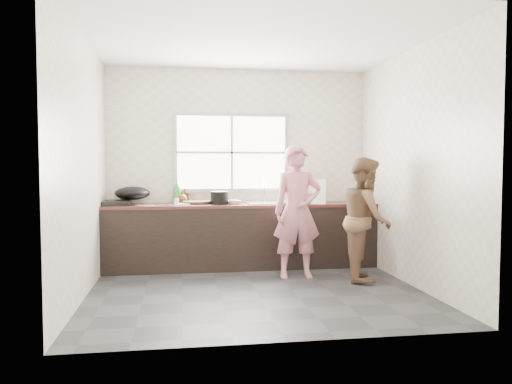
{
  "coord_description": "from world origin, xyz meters",
  "views": [
    {
      "loc": [
        -0.81,
        -5.33,
        1.38
      ],
      "look_at": [
        0.1,
        0.65,
        1.05
      ],
      "focal_mm": 35.0,
      "sensor_mm": 36.0,
      "label": 1
    }
  ],
  "objects": [
    {
      "name": "cleaver",
      "position": [
        -0.44,
        1.31,
        0.9
      ],
      "size": [
        0.22,
        0.16,
        0.01
      ],
      "primitive_type": "cube",
      "rotation": [
        0.0,
        0.0,
        0.35
      ],
      "color": "silver",
      "rests_on": "cutting_board"
    },
    {
      "name": "floor",
      "position": [
        0.0,
        0.0,
        -0.01
      ],
      "size": [
        3.6,
        3.2,
        0.01
      ],
      "primitive_type": "cube",
      "color": "#2C2C2F",
      "rests_on": "ground"
    },
    {
      "name": "glass_jar",
      "position": [
        -0.86,
        1.22,
        0.9
      ],
      "size": [
        0.07,
        0.07,
        0.09
      ],
      "primitive_type": "cylinder",
      "rotation": [
        0.0,
        0.0,
        0.13
      ],
      "color": "silver",
      "rests_on": "countertop"
    },
    {
      "name": "pot_lid_left",
      "position": [
        -1.27,
        1.23,
        0.87
      ],
      "size": [
        0.29,
        0.29,
        0.01
      ],
      "primitive_type": "cylinder",
      "rotation": [
        0.0,
        0.0,
        -0.2
      ],
      "color": "silver",
      "rests_on": "countertop"
    },
    {
      "name": "bottle_brown_tall",
      "position": [
        -0.75,
        1.52,
        0.95
      ],
      "size": [
        0.1,
        0.1,
        0.18
      ],
      "primitive_type": "imported",
      "rotation": [
        0.0,
        0.0,
        0.3
      ],
      "color": "#3E210F",
      "rests_on": "countertop"
    },
    {
      "name": "window_glazing",
      "position": [
        -0.1,
        1.57,
        1.55
      ],
      "size": [
        1.5,
        0.01,
        1.0
      ],
      "primitive_type": "cube",
      "color": "white",
      "rests_on": "window_frame"
    },
    {
      "name": "pot_lid_right",
      "position": [
        -0.87,
        1.19,
        0.87
      ],
      "size": [
        0.25,
        0.25,
        0.01
      ],
      "primitive_type": "cylinder",
      "rotation": [
        0.0,
        0.0,
        -0.05
      ],
      "color": "silver",
      "rests_on": "countertop"
    },
    {
      "name": "countertop",
      "position": [
        0.0,
        1.29,
        0.84
      ],
      "size": [
        3.6,
        0.64,
        0.04
      ],
      "primitive_type": "cube",
      "color": "#3B1D18",
      "rests_on": "cabinet"
    },
    {
      "name": "ceiling",
      "position": [
        0.0,
        0.0,
        2.71
      ],
      "size": [
        3.6,
        3.2,
        0.01
      ],
      "primitive_type": "cube",
      "color": "silver",
      "rests_on": "wall_back"
    },
    {
      "name": "bottle_brown_short",
      "position": [
        -0.78,
        1.46,
        0.94
      ],
      "size": [
        0.15,
        0.15,
        0.16
      ],
      "primitive_type": "imported",
      "rotation": [
        0.0,
        0.0,
        0.27
      ],
      "color": "#503314",
      "rests_on": "countertop"
    },
    {
      "name": "wok",
      "position": [
        -1.43,
        1.39,
        1.01
      ],
      "size": [
        0.6,
        0.6,
        0.17
      ],
      "primitive_type": "ellipsoid",
      "rotation": [
        0.0,
        0.0,
        -0.36
      ],
      "color": "black",
      "rests_on": "burner"
    },
    {
      "name": "bowl_held",
      "position": [
        0.54,
        1.08,
        0.89
      ],
      "size": [
        0.25,
        0.25,
        0.06
      ],
      "primitive_type": "imported",
      "rotation": [
        0.0,
        0.0,
        -0.34
      ],
      "color": "white",
      "rests_on": "countertop"
    },
    {
      "name": "plate_food",
      "position": [
        -0.75,
        1.24,
        0.87
      ],
      "size": [
        0.21,
        0.21,
        0.02
      ],
      "primitive_type": "cylinder",
      "rotation": [
        0.0,
        0.0,
        -0.06
      ],
      "color": "white",
      "rests_on": "countertop"
    },
    {
      "name": "black_pot",
      "position": [
        -0.3,
        1.23,
        0.94
      ],
      "size": [
        0.26,
        0.26,
        0.17
      ],
      "primitive_type": "cylinder",
      "rotation": [
        0.0,
        0.0,
        -0.09
      ],
      "color": "black",
      "rests_on": "countertop"
    },
    {
      "name": "dish_rack",
      "position": [
        0.91,
        1.21,
        1.03
      ],
      "size": [
        0.51,
        0.42,
        0.33
      ],
      "primitive_type": "cube",
      "rotation": [
        0.0,
        0.0,
        -0.28
      ],
      "color": "silver",
      "rests_on": "countertop"
    },
    {
      "name": "wall_left",
      "position": [
        -1.8,
        0.0,
        1.35
      ],
      "size": [
        0.01,
        3.2,
        2.7
      ],
      "primitive_type": "cube",
      "color": "silver",
      "rests_on": "ground"
    },
    {
      "name": "woman",
      "position": [
        0.6,
        0.58,
        0.76
      ],
      "size": [
        0.56,
        0.37,
        1.51
      ],
      "primitive_type": "imported",
      "rotation": [
        0.0,
        0.0,
        -0.02
      ],
      "color": "#C97981",
      "rests_on": "floor"
    },
    {
      "name": "sink",
      "position": [
        0.35,
        1.29,
        0.86
      ],
      "size": [
        0.55,
        0.45,
        0.02
      ],
      "primitive_type": "cube",
      "color": "silver",
      "rests_on": "countertop"
    },
    {
      "name": "window_frame",
      "position": [
        -0.1,
        1.59,
        1.55
      ],
      "size": [
        1.6,
        0.05,
        1.1
      ],
      "primitive_type": "cube",
      "color": "#9EA0A5",
      "rests_on": "wall_back"
    },
    {
      "name": "wall_back",
      "position": [
        0.0,
        1.6,
        1.35
      ],
      "size": [
        3.6,
        0.01,
        2.7
      ],
      "primitive_type": "cube",
      "color": "beige",
      "rests_on": "ground"
    },
    {
      "name": "bowl_mince",
      "position": [
        -0.11,
        1.23,
        0.88
      ],
      "size": [
        0.2,
        0.2,
        0.05
      ],
      "primitive_type": "imported",
      "rotation": [
        0.0,
        0.0,
        -0.01
      ],
      "color": "white",
      "rests_on": "countertop"
    },
    {
      "name": "faucet",
      "position": [
        0.35,
        1.49,
        1.01
      ],
      "size": [
        0.02,
        0.02,
        0.3
      ],
      "primitive_type": "cylinder",
      "color": "silver",
      "rests_on": "countertop"
    },
    {
      "name": "burner",
      "position": [
        -1.65,
        1.31,
        0.89
      ],
      "size": [
        0.41,
        0.41,
        0.06
      ],
      "primitive_type": "cube",
      "rotation": [
        0.0,
        0.0,
        0.08
      ],
      "color": "black",
      "rests_on": "countertop"
    },
    {
      "name": "wall_front",
      "position": [
        0.0,
        -1.6,
        1.35
      ],
      "size": [
        3.6,
        0.01,
        2.7
      ],
      "primitive_type": "cube",
      "color": "beige",
      "rests_on": "ground"
    },
    {
      "name": "bottle_green",
      "position": [
        -0.85,
        1.52,
        1.02
      ],
      "size": [
        0.13,
        0.13,
        0.31
      ],
      "primitive_type": "imported",
      "rotation": [
        0.0,
        0.0,
        0.11
      ],
      "color": "green",
      "rests_on": "countertop"
    },
    {
      "name": "bowl_crabs",
      "position": [
        0.83,
        1.25,
        0.89
      ],
      "size": [
        0.24,
        0.24,
        0.06
      ],
      "primitive_type": "imported",
      "rotation": [
        0.0,
        0.0,
        0.35
      ],
      "color": "white",
      "rests_on": "countertop"
    },
    {
      "name": "wall_right",
      "position": [
        1.8,
        0.0,
        1.35
      ],
      "size": [
        0.01,
        3.2,
        2.7
      ],
      "primitive_type": "cube",
      "color": "beige",
      "rests_on": "ground"
    },
    {
      "name": "cabinet",
      "position": [
        0.0,
        1.29,
        0.41
      ],
      "size": [
        3.6,
        0.62,
        0.82
      ],
      "primitive_type": "cube",
      "color": "black",
      "rests_on": "floor"
    },
    {
      "name": "cutting_board",
      "position": [
        -0.59,
        1.34,
        0.88
      ],
      "size": [
        0.44,
        0.44,
        0.04
      ],
      "primitive_type": "cylinder",
      "rotation": [
        0.0,
        0.0,
        0.13
      ],
      "color": "black",
      "rests_on": "countertop"
    },
    {
      "name": "person_side",
      "position": [
        1.39,
        0.33,
        0.74
      ],
      "size": [
        0.73,
        0.84,
        1.47
      ],
      "primitive_type": "imported",
      "rotation": [
        0.0,
        0.0,
        1.3
      ],
      "color": "brown",
      "rests_on": "floor"
    }
  ]
}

